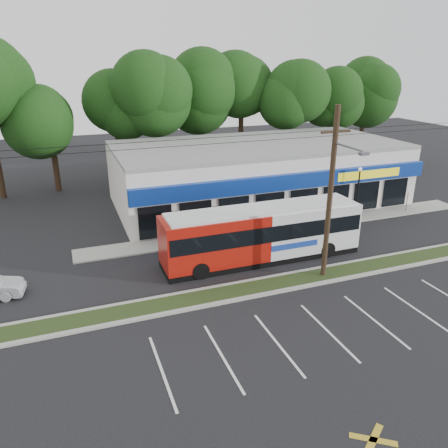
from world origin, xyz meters
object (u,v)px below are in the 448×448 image
object	(u,v)px
sign_post	(408,195)
metrobus	(262,232)
lamp_post	(358,187)
utility_pole	(329,190)
pedestrian_b	(326,222)
car_dark	(328,223)
pedestrian_a	(338,214)

from	to	relation	value
sign_post	metrobus	xyz separation A→B (m)	(-15.42, -4.08, 0.30)
lamp_post	sign_post	distance (m)	5.13
utility_pole	pedestrian_b	world-z (taller)	utility_pole
metrobus	car_dark	distance (m)	7.33
car_dark	metrobus	bearing A→B (deg)	122.77
utility_pole	lamp_post	distance (m)	11.67
sign_post	pedestrian_b	world-z (taller)	sign_post
lamp_post	pedestrian_b	distance (m)	4.90
metrobus	pedestrian_a	bearing A→B (deg)	23.31
metrobus	pedestrian_b	bearing A→B (deg)	20.06
lamp_post	pedestrian_b	size ratio (longest dim) A/B	2.32
pedestrian_b	pedestrian_a	bearing A→B (deg)	-140.59
lamp_post	metrobus	size ratio (longest dim) A/B	0.33
sign_post	metrobus	distance (m)	15.95
lamp_post	metrobus	world-z (taller)	lamp_post
utility_pole	metrobus	xyz separation A→B (m)	(-2.25, 3.57, -3.55)
sign_post	metrobus	world-z (taller)	metrobus
utility_pole	car_dark	world-z (taller)	utility_pole
utility_pole	pedestrian_a	world-z (taller)	utility_pole
pedestrian_a	utility_pole	bearing A→B (deg)	32.81
sign_post	car_dark	world-z (taller)	sign_post
sign_post	utility_pole	bearing A→B (deg)	-149.85
lamp_post	pedestrian_b	bearing A→B (deg)	-153.97
sign_post	metrobus	bearing A→B (deg)	-165.19
utility_pole	sign_post	size ratio (longest dim) A/B	22.47
pedestrian_a	lamp_post	bearing A→B (deg)	-177.87
metrobus	pedestrian_b	world-z (taller)	metrobus
lamp_post	pedestrian_a	size ratio (longest dim) A/B	2.30
car_dark	pedestrian_b	distance (m)	0.61
utility_pole	sign_post	distance (m)	15.71
utility_pole	sign_post	bearing A→B (deg)	30.15
lamp_post	pedestrian_b	world-z (taller)	lamp_post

